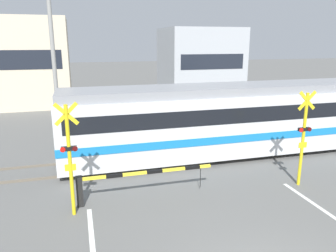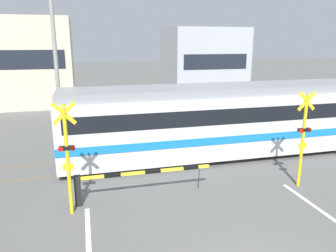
{
  "view_description": "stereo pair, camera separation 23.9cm",
  "coord_description": "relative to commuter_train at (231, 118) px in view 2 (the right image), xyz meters",
  "views": [
    {
      "loc": [
        -3.62,
        -4.85,
        5.11
      ],
      "look_at": [
        0.0,
        8.14,
        1.6
      ],
      "focal_mm": 35.0,
      "sensor_mm": 36.0,
      "label": 1
    },
    {
      "loc": [
        -3.39,
        -4.91,
        5.11
      ],
      "look_at": [
        0.0,
        8.14,
        1.6
      ],
      "focal_mm": 35.0,
      "sensor_mm": 36.0,
      "label": 2
    }
  ],
  "objects": [
    {
      "name": "rail_track_near",
      "position": [
        -2.98,
        -0.72,
        -1.69
      ],
      "size": [
        50.0,
        0.1,
        0.08
      ],
      "color": "#6B6051",
      "rests_on": "ground_plane"
    },
    {
      "name": "rail_track_far",
      "position": [
        -2.98,
        0.72,
        -1.69
      ],
      "size": [
        50.0,
        0.1,
        0.08
      ],
      "color": "#6B6051",
      "rests_on": "ground_plane"
    },
    {
      "name": "commuter_train",
      "position": [
        0.0,
        0.0,
        0.0
      ],
      "size": [
        15.1,
        2.66,
        3.23
      ],
      "color": "silver",
      "rests_on": "ground_plane"
    },
    {
      "name": "crossing_barrier_near",
      "position": [
        -5.44,
        -3.25,
        -0.99
      ],
      "size": [
        4.52,
        0.2,
        1.01
      ],
      "color": "black",
      "rests_on": "ground_plane"
    },
    {
      "name": "crossing_barrier_far",
      "position": [
        -0.52,
        2.94,
        -0.99
      ],
      "size": [
        4.52,
        0.2,
        1.01
      ],
      "color": "black",
      "rests_on": "ground_plane"
    },
    {
      "name": "crossing_signal_left",
      "position": [
        -6.95,
        -3.73,
        0.19
      ],
      "size": [
        0.68,
        0.15,
        3.46
      ],
      "color": "yellow",
      "rests_on": "ground_plane"
    },
    {
      "name": "crossing_signal_right",
      "position": [
        0.99,
        -3.73,
        0.19
      ],
      "size": [
        0.68,
        0.15,
        3.46
      ],
      "color": "yellow",
      "rests_on": "ground_plane"
    },
    {
      "name": "pedestrian",
      "position": [
        -2.61,
        5.14,
        -0.79
      ],
      "size": [
        0.38,
        0.22,
        1.63
      ],
      "color": "#23232D",
      "rests_on": "ground_plane"
    },
    {
      "name": "building_left_of_street",
      "position": [
        -9.91,
        15.72,
        1.72
      ],
      "size": [
        5.63,
        6.09,
        6.9
      ],
      "color": "beige",
      "rests_on": "ground_plane"
    },
    {
      "name": "building_right_of_street",
      "position": [
        4.47,
        15.72,
        1.39
      ],
      "size": [
        6.67,
        6.09,
        6.24
      ],
      "color": "#B2B7BC",
      "rests_on": "ground_plane"
    },
    {
      "name": "utility_pole_streetside",
      "position": [
        -7.7,
        5.44,
        2.55
      ],
      "size": [
        0.22,
        0.22,
        8.56
      ],
      "color": "gray",
      "rests_on": "ground_plane"
    }
  ]
}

